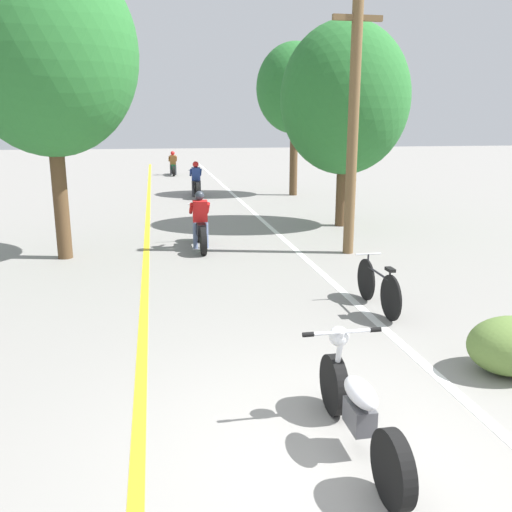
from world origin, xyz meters
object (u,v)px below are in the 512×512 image
Objects in this scene: roadside_tree_right_near at (345,99)px; motorcycle_rider_far at (173,166)px; motorcycle_rider_mid at (196,183)px; roadside_tree_right_far at (295,89)px; roadside_tree_left at (48,53)px; utility_pole at (353,123)px; bicycle_parked at (378,287)px; motorcycle_rider_lead at (200,227)px; motorcycle_foreground at (358,409)px.

roadside_tree_right_near is 2.92× the size of motorcycle_rider_far.
motorcycle_rider_mid is 9.51m from motorcycle_rider_far.
roadside_tree_right_far is 0.93× the size of roadside_tree_left.
utility_pole is 4.67m from bicycle_parked.
roadside_tree_right_near is at bearing 73.67° from utility_pole.
motorcycle_rider_mid reaches higher than motorcycle_rider_far.
motorcycle_rider_far is 23.89m from bicycle_parked.
roadside_tree_right_near is 2.57× the size of motorcycle_rider_mid.
utility_pole is at bearing -97.29° from roadside_tree_right_far.
roadside_tree_right_near is at bearing 26.64° from motorcycle_rider_lead.
utility_pole reaches higher than motorcycle_foreground.
bicycle_parked is (-2.19, -14.02, -3.86)m from roadside_tree_right_far.
motorcycle_rider_mid is (-0.08, 17.89, 0.13)m from motorcycle_foreground.
roadside_tree_right_far is 5.46m from motorcycle_rider_mid.
motorcycle_rider_lead reaches higher than bicycle_parked.
bicycle_parked is (-1.85, -7.11, -3.20)m from roadside_tree_right_near.
roadside_tree_left reaches higher than utility_pole.
bicycle_parked is (2.38, -23.77, -0.14)m from motorcycle_rider_far.
motorcycle_rider_far is (-4.24, 16.66, -3.07)m from roadside_tree_right_near.
roadside_tree_right_far is at bearing 77.46° from motorcycle_foreground.
roadside_tree_right_near is at bearing 75.38° from bicycle_parked.
motorcycle_foreground is at bearing -109.41° from utility_pole.
utility_pole is at bearing -80.68° from motorcycle_rider_far.
utility_pole reaches higher than roadside_tree_right_near.
motorcycle_foreground is (-2.62, -7.43, -2.52)m from utility_pole.
utility_pole is at bearing -6.30° from roadside_tree_left.
roadside_tree_right_far is at bearing 81.11° from bicycle_parked.
roadside_tree_right_far reaches higher than roadside_tree_right_near.
motorcycle_rider_mid is at bearing 69.24° from roadside_tree_left.
bicycle_parked is at bearing -103.13° from utility_pole.
motorcycle_rider_lead is at bearing -90.15° from motorcycle_rider_far.
roadside_tree_right_far is (1.31, 10.21, 1.31)m from utility_pole.
motorcycle_rider_far is at bearing 89.85° from motorcycle_rider_lead.
roadside_tree_right_near reaches higher than bicycle_parked.
utility_pole is 3.33× the size of bicycle_parked.
bicycle_parked is at bearing 64.45° from motorcycle_foreground.
roadside_tree_left is at bearing -99.21° from motorcycle_rider_far.
roadside_tree_right_far reaches higher than utility_pole.
roadside_tree_right_far is at bearing -3.61° from motorcycle_rider_mid.
motorcycle_rider_far is (0.05, 18.81, -0.00)m from motorcycle_rider_lead.
roadside_tree_right_far is 3.53× the size of bicycle_parked.
motorcycle_rider_far reaches higher than motorcycle_foreground.
bicycle_parked is at bearing -98.89° from roadside_tree_right_far.
roadside_tree_left is at bearing 173.70° from utility_pole.
motorcycle_rider_mid reaches higher than motorcycle_rider_lead.
roadside_tree_right_far is 18.47m from motorcycle_foreground.
utility_pole is 20.37m from motorcycle_rider_far.
bicycle_parked is at bearing -39.39° from roadside_tree_left.
roadside_tree_right_near reaches higher than motorcycle_rider_lead.
roadside_tree_left is at bearing 140.61° from bicycle_parked.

